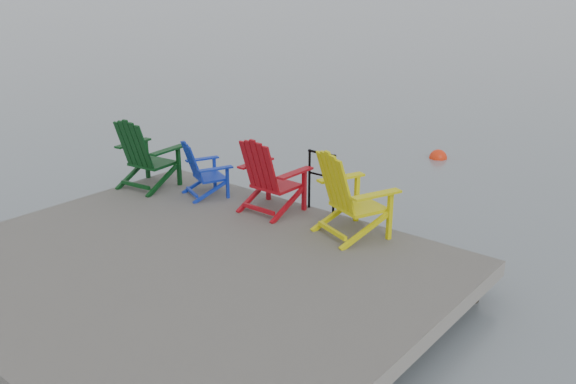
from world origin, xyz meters
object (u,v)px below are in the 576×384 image
Objects in this scene: chair_blue at (203,168)px; chair_green at (145,153)px; chair_red at (270,175)px; chair_yellow at (350,193)px; handrail at (322,176)px; buoy_a at (438,158)px.

chair_green is at bearing -139.43° from chair_blue.
chair_blue is at bearing -173.34° from chair_red.
chair_blue is 0.76× the size of chair_yellow.
chair_yellow reaches higher than handrail.
chair_red is 2.86× the size of buoy_a.
chair_green is 2.96× the size of buoy_a.
chair_yellow is at bearing 26.45° from chair_blue.
chair_green reaches higher than chair_blue.
buoy_a is at bearing 125.67° from chair_yellow.
chair_blue is at bearing -101.39° from buoy_a.
handrail is 0.75m from chair_red.
chair_yellow is at bearing 0.70° from chair_red.
handrail is 1.01× the size of chair_blue.
chair_blue is 6.07m from buoy_a.
chair_yellow is (0.82, -0.49, 0.05)m from handrail.
chair_red is 5.84m from buoy_a.
handrail is 0.77× the size of chair_yellow.
handrail is 1.93m from chair_blue.
buoy_a is at bearing 64.08° from chair_green.
chair_red reaches higher than buoy_a.
handrail is 5.38m from buoy_a.
chair_green is at bearing -109.54° from buoy_a.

